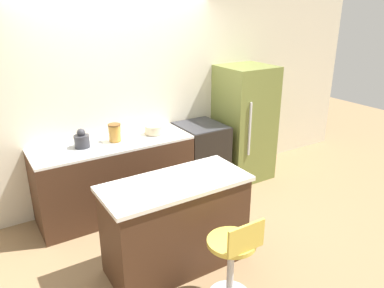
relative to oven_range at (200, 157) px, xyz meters
name	(u,v)px	position (x,y,z in m)	size (l,w,h in m)	color
ground_plane	(150,216)	(-0.96, -0.34, -0.46)	(14.00, 14.00, 0.00)	#8E704C
wall_back	(121,101)	(-0.96, 0.36, 0.84)	(8.00, 0.06, 2.60)	beige
back_counter	(115,178)	(-1.24, 0.00, 0.00)	(1.87, 0.65, 0.93)	#422819
kitchen_island	(176,224)	(-1.12, -1.29, 0.00)	(1.39, 0.63, 0.92)	#422819
oven_range	(200,157)	(0.00, 0.00, 0.00)	(0.60, 0.66, 0.93)	black
refrigerator	(244,123)	(0.75, -0.01, 0.36)	(0.72, 0.70, 1.65)	olive
stool_chair	(233,259)	(-0.96, -1.96, -0.04)	(0.42, 0.42, 0.85)	#B7B7BC
kettle	(82,140)	(-1.59, 0.01, 0.55)	(0.17, 0.17, 0.22)	#333338
mixing_bowl	(154,129)	(-0.69, 0.01, 0.52)	(0.22, 0.22, 0.11)	#C1B28E
canister_jar	(115,133)	(-1.20, 0.01, 0.57)	(0.15, 0.15, 0.21)	#B77F33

